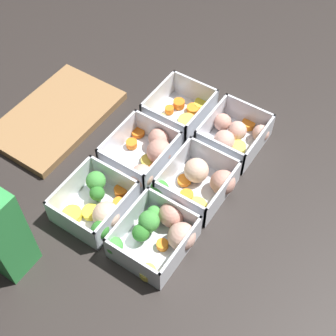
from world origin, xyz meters
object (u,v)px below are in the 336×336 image
container_near_center (198,182)px  container_near_right (234,134)px  container_far_left (98,206)px  juice_carton (1,233)px  container_far_right (180,111)px  container_near_left (160,232)px  container_far_center (146,156)px

container_near_center → container_near_right: 0.15m
container_far_left → juice_carton: 0.19m
container_far_right → juice_carton: bearing=173.4°
container_near_right → container_far_right: bearing=90.7°
container_near_left → container_far_left: 0.13m
container_far_left → container_far_center: bearing=-2.2°
container_far_left → container_far_right: bearing=1.6°
container_near_center → container_far_left: same height
container_far_center → container_far_right: same height
container_near_right → container_far_right: 0.13m
container_near_left → juice_carton: 0.27m
container_near_right → juice_carton: juice_carton is taller
container_far_left → container_far_center: 0.15m
container_far_center → container_far_left: bearing=177.8°
container_near_center → juice_carton: size_ratio=0.70×
container_far_left → container_near_left: bearing=-82.6°
container_far_left → container_near_center: bearing=-40.1°
container_near_center → container_far_center: size_ratio=0.87×
container_near_left → container_far_center: size_ratio=1.01×
container_far_left → container_near_right: bearing=-22.7°
container_near_left → container_far_left: (-0.02, 0.13, -0.00)m
container_far_center → container_far_right: (0.15, 0.01, -0.01)m
container_near_left → container_near_center: 0.13m
container_near_left → container_far_right: bearing=25.9°
container_far_center → juice_carton: 0.32m
container_far_center → container_near_left: bearing=-137.1°
container_near_center → container_far_right: 0.20m
container_near_right → container_far_left: bearing=157.3°
container_near_left → container_far_center: (0.13, 0.12, -0.00)m
container_near_center → juice_carton: juice_carton is taller
container_near_center → container_far_left: 0.20m
container_near_left → container_near_center: (0.13, 0.00, -0.00)m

